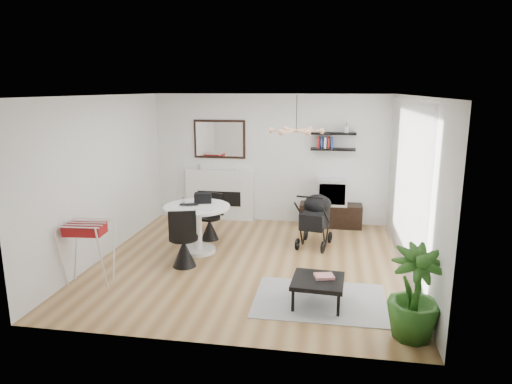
% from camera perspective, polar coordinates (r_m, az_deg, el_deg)
% --- Properties ---
extents(floor, '(5.00, 5.00, 0.00)m').
position_cam_1_polar(floor, '(7.63, -0.76, -8.78)').
color(floor, olive).
rests_on(floor, ground).
extents(ceiling, '(5.00, 5.00, 0.00)m').
position_cam_1_polar(ceiling, '(7.09, -0.82, 11.96)').
color(ceiling, white).
rests_on(ceiling, wall_back).
extents(wall_back, '(5.00, 0.00, 5.00)m').
position_cam_1_polar(wall_back, '(9.67, 1.84, 4.16)').
color(wall_back, white).
rests_on(wall_back, floor).
extents(wall_left, '(0.00, 5.00, 5.00)m').
position_cam_1_polar(wall_left, '(8.06, -18.58, 1.73)').
color(wall_left, white).
rests_on(wall_left, floor).
extents(wall_right, '(0.00, 5.00, 5.00)m').
position_cam_1_polar(wall_right, '(7.23, 19.10, 0.49)').
color(wall_right, white).
rests_on(wall_right, floor).
extents(sheer_curtain, '(0.04, 3.60, 2.60)m').
position_cam_1_polar(sheer_curtain, '(7.41, 18.09, 0.85)').
color(sheer_curtain, white).
rests_on(sheer_curtain, wall_right).
extents(fireplace, '(1.50, 0.17, 2.16)m').
position_cam_1_polar(fireplace, '(9.92, -4.56, 0.44)').
color(fireplace, white).
rests_on(fireplace, floor).
extents(shelf_lower, '(0.90, 0.25, 0.04)m').
position_cam_1_polar(shelf_lower, '(9.42, 9.60, 5.29)').
color(shelf_lower, black).
rests_on(shelf_lower, wall_back).
extents(shelf_upper, '(0.90, 0.25, 0.04)m').
position_cam_1_polar(shelf_upper, '(9.39, 9.67, 7.23)').
color(shelf_upper, black).
rests_on(shelf_upper, wall_back).
extents(pendant_lamp, '(0.90, 0.90, 0.10)m').
position_cam_1_polar(pendant_lamp, '(7.33, 5.06, 7.63)').
color(pendant_lamp, tan).
rests_on(pendant_lamp, ceiling).
extents(tv_console, '(1.27, 0.44, 0.48)m').
position_cam_1_polar(tv_console, '(9.59, 9.29, -2.87)').
color(tv_console, black).
rests_on(tv_console, floor).
extents(crt_tv, '(0.61, 0.53, 0.53)m').
position_cam_1_polar(crt_tv, '(9.47, 9.51, 0.05)').
color(crt_tv, silver).
rests_on(crt_tv, tv_console).
extents(dining_table, '(1.14, 1.14, 0.83)m').
position_cam_1_polar(dining_table, '(7.98, -7.36, -3.70)').
color(dining_table, white).
rests_on(dining_table, floor).
extents(laptop, '(0.37, 0.29, 0.03)m').
position_cam_1_polar(laptop, '(7.91, -8.37, -1.66)').
color(laptop, black).
rests_on(laptop, dining_table).
extents(black_bag, '(0.33, 0.23, 0.18)m').
position_cam_1_polar(black_bag, '(8.09, -6.65, -0.73)').
color(black_bag, black).
rests_on(black_bag, dining_table).
extents(newspaper, '(0.37, 0.32, 0.01)m').
position_cam_1_polar(newspaper, '(7.74, -6.27, -1.98)').
color(newspaper, white).
rests_on(newspaper, dining_table).
extents(drinking_glass, '(0.06, 0.06, 0.09)m').
position_cam_1_polar(drinking_glass, '(8.16, -9.07, -0.98)').
color(drinking_glass, white).
rests_on(drinking_glass, dining_table).
extents(chair_far, '(0.46, 0.47, 0.88)m').
position_cam_1_polar(chair_far, '(8.70, -5.75, -4.14)').
color(chair_far, black).
rests_on(chair_far, floor).
extents(chair_near, '(0.50, 0.52, 0.98)m').
position_cam_1_polar(chair_near, '(7.43, -9.01, -6.97)').
color(chair_near, black).
rests_on(chair_near, floor).
extents(drying_rack, '(0.68, 0.64, 0.95)m').
position_cam_1_polar(drying_rack, '(7.12, -20.22, -6.92)').
color(drying_rack, white).
rests_on(drying_rack, floor).
extents(stroller, '(0.67, 0.90, 1.03)m').
position_cam_1_polar(stroller, '(8.37, 7.42, -3.69)').
color(stroller, black).
rests_on(stroller, floor).
extents(rug, '(1.77, 1.28, 0.01)m').
position_cam_1_polar(rug, '(6.40, 8.02, -13.25)').
color(rug, '#999999').
rests_on(rug, floor).
extents(coffee_table, '(0.71, 0.71, 0.34)m').
position_cam_1_polar(coffee_table, '(6.18, 7.75, -11.08)').
color(coffee_table, black).
rests_on(coffee_table, rug).
extents(magazines, '(0.29, 0.25, 0.04)m').
position_cam_1_polar(magazines, '(6.22, 8.51, -10.38)').
color(magazines, '#D7353F').
rests_on(magazines, coffee_table).
extents(potted_plant, '(0.72, 0.72, 1.09)m').
position_cam_1_polar(potted_plant, '(5.57, 19.24, -11.90)').
color(potted_plant, '#255518').
rests_on(potted_plant, floor).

